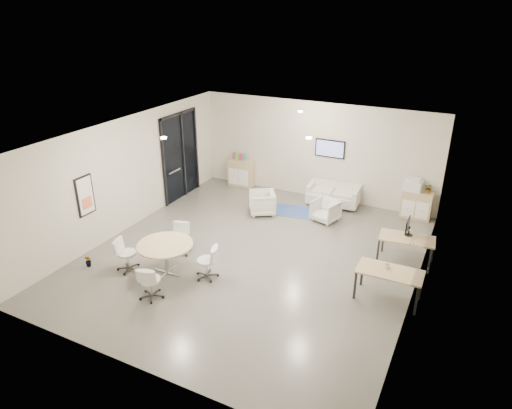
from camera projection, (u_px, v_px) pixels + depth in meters
The scene contains 21 objects.
room_shell at pixel (253, 199), 11.23m from camera, with size 9.60×10.60×4.80m.
glass_door at pixel (180, 154), 14.94m from camera, with size 0.09×1.90×2.85m.
artwork at pixel (85, 196), 11.58m from camera, with size 0.05×0.54×1.04m.
wall_tv at pixel (330, 149), 14.61m from camera, with size 0.98×0.06×0.58m.
ceiling_spots at pixel (261, 128), 11.35m from camera, with size 3.14×4.14×0.03m.
sideboard_left at pixel (241, 173), 16.24m from camera, with size 0.86×0.45×0.97m.
sideboard_right at pixel (416, 205), 13.79m from camera, with size 0.88×0.43×0.88m.
books at pixel (240, 157), 16.02m from camera, with size 0.50×0.14×0.22m.
printer at pixel (413, 185), 13.62m from camera, with size 0.56×0.48×0.37m.
loveseat at pixel (333, 195), 14.74m from camera, with size 1.70×0.94×0.61m.
blue_rug at pixel (295, 212), 14.37m from camera, with size 1.37×0.91×0.01m, color #2F4B8F.
armchair_left at pixel (262, 202), 14.10m from camera, with size 0.76×0.72×0.79m, color beige.
armchair_right at pixel (326, 210), 13.64m from camera, with size 0.70×0.66×0.72m, color beige.
desk_rear at pixel (407, 240), 11.34m from camera, with size 1.39×0.79×0.69m.
desk_front at pixel (390, 274), 9.87m from camera, with size 1.41×0.72×0.73m.
monitor at pixel (408, 226), 11.36m from camera, with size 0.20×0.50×0.44m.
round_table at pixel (165, 247), 10.81m from camera, with size 1.33×1.33×0.81m.
meeting_chairs at pixel (166, 259), 10.94m from camera, with size 2.63×2.63×0.82m.
plant_cabinet at pixel (429, 189), 13.44m from camera, with size 0.27×0.30×0.23m, color #3F7F3F.
plant_floor at pixel (89, 264), 11.35m from camera, with size 0.18×0.32×0.14m, color #3F7F3F.
cup at pixel (387, 266), 9.93m from camera, with size 0.11×0.09×0.11m, color white.
Camera 1 is at (4.70, -9.19, 6.03)m, focal length 32.00 mm.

